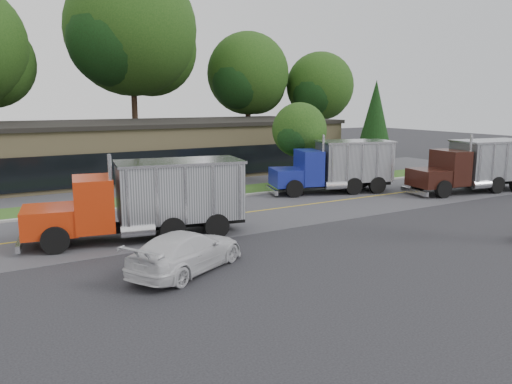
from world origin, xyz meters
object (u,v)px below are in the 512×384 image
(dump_truck_red, at_px, (151,197))
(rally_car, at_px, (187,251))
(dump_truck_blue, at_px, (338,165))
(dump_truck_maroon, at_px, (477,164))

(dump_truck_red, relative_size, rally_car, 1.93)
(dump_truck_blue, bearing_deg, dump_truck_red, 34.42)
(dump_truck_red, xyz_separation_m, rally_car, (-0.37, -4.87, -1.09))
(dump_truck_red, height_order, dump_truck_maroon, same)
(dump_truck_blue, height_order, dump_truck_maroon, same)
(dump_truck_red, bearing_deg, dump_truck_maroon, -169.68)
(dump_truck_red, distance_m, rally_car, 5.00)
(dump_truck_red, relative_size, dump_truck_maroon, 1.07)
(dump_truck_red, distance_m, dump_truck_maroon, 22.32)
(dump_truck_blue, relative_size, rally_car, 1.67)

